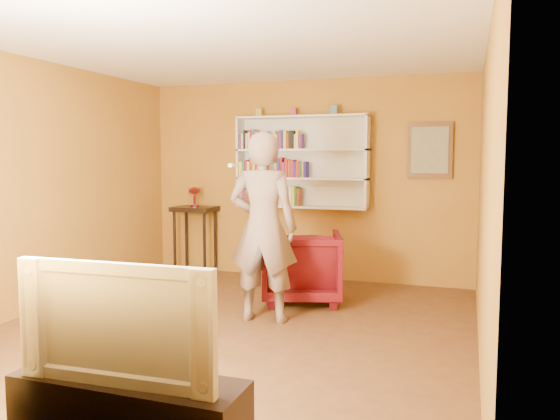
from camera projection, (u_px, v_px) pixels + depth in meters
The scene contains 16 objects.
room_shell at pixel (229, 226), 5.14m from camera, with size 5.30×5.80×2.88m.
bookshelf at pixel (303, 162), 7.35m from camera, with size 1.80×0.29×1.23m.
books_row_lower at pixel (271, 196), 7.44m from camera, with size 0.86×0.19×0.27m.
books_row_middle at pixel (274, 169), 7.39m from camera, with size 0.96×0.19×0.27m.
books_row_upper at pixel (271, 141), 7.36m from camera, with size 0.89×0.19×0.26m.
ornament_left at pixel (259, 113), 7.43m from camera, with size 0.08×0.08×0.11m, color gold.
ornament_centre at pixel (294, 112), 7.27m from camera, with size 0.07×0.07×0.10m, color #9E3450.
ornament_right at pixel (334, 110), 7.09m from camera, with size 0.09×0.09×0.12m, color slate.
framed_painting at pixel (430, 150), 6.85m from camera, with size 0.55×0.05×0.70m.
console_table at pixel (195, 218), 7.79m from camera, with size 0.59×0.45×0.96m.
ruby_lustre at pixel (194, 193), 7.75m from camera, with size 0.17×0.17×0.28m.
armchair at pixel (302, 266), 6.27m from camera, with size 0.87×0.90×0.82m, color #45040E.
person at pixel (263, 227), 5.48m from camera, with size 0.70×0.46×1.91m, color #796458.
game_remote at pixel (233, 165), 5.22m from camera, with size 0.04×0.15×0.04m, color silver.
tv_cabinet at pixel (129, 419), 2.96m from camera, with size 1.31×0.39×0.47m, color black.
television at pixel (127, 319), 2.91m from camera, with size 1.13×0.15×0.65m, color black.
Camera 1 is at (2.13, -4.67, 1.65)m, focal length 35.00 mm.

